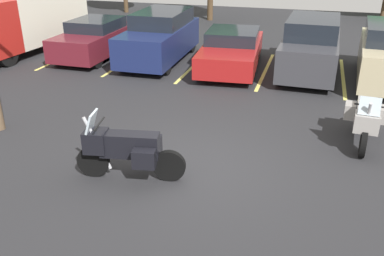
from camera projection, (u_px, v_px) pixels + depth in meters
name	position (u px, v px, depth m)	size (l,w,h in m)	color
ground	(195.00, 167.00, 9.01)	(44.00, 44.00, 0.10)	#262628
motorcycle_touring	(126.00, 149.00, 8.27)	(2.19, 0.93, 1.41)	black
motorcycle_second	(366.00, 118.00, 9.67)	(0.99, 2.19, 1.38)	black
parking_stripes	(229.00, 68.00, 15.64)	(13.55, 4.73, 0.01)	#EAE066
car_maroon	(96.00, 38.00, 16.83)	(1.84, 4.37, 1.48)	maroon
car_navy	(160.00, 37.00, 16.20)	(1.95, 4.86, 1.87)	navy
car_red	(232.00, 50.00, 15.33)	(2.29, 4.83, 1.37)	maroon
car_charcoal	(311.00, 47.00, 14.68)	(1.98, 4.79, 1.93)	#38383D
box_truck	(23.00, 12.00, 17.45)	(2.85, 6.24, 3.08)	#A51E19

